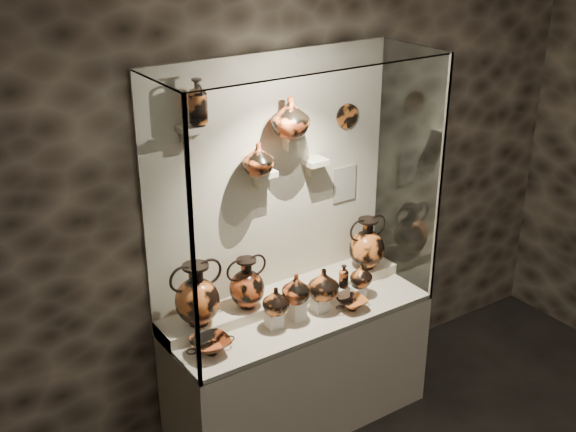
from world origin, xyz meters
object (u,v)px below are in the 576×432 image
object	(u,v)px
kylix_right	(352,303)
ovoid_vase_b	(290,117)
jug_a	(276,301)
jug_e	(361,275)
amphora_mid	(247,283)
amphora_left	(197,294)
jug_b	(296,288)
lekythos_tall	(197,100)
ovoid_vase_a	(258,159)
jug_c	(323,284)
amphora_right	(367,243)
kylix_left	(211,345)
lekythos_small	(343,275)

from	to	relation	value
kylix_right	ovoid_vase_b	world-z (taller)	ovoid_vase_b
jug_a	jug_e	bearing A→B (deg)	12.42
amphora_mid	amphora_left	bearing A→B (deg)	161.14
amphora_mid	kylix_right	distance (m)	0.68
amphora_left	kylix_right	bearing A→B (deg)	-15.09
jug_b	jug_e	distance (m)	0.52
amphora_mid	lekythos_tall	xyz separation A→B (m)	(-0.23, 0.08, 1.15)
amphora_left	ovoid_vase_a	bearing A→B (deg)	10.06
ovoid_vase_a	jug_b	bearing A→B (deg)	-62.37
jug_c	lekythos_tall	world-z (taller)	lekythos_tall
jug_e	lekythos_tall	world-z (taller)	lekythos_tall
amphora_mid	amphora_right	distance (m)	0.94
amphora_mid	amphora_right	xyz separation A→B (m)	(0.94, -0.00, 0.02)
kylix_left	ovoid_vase_b	world-z (taller)	ovoid_vase_b
jug_a	jug_b	world-z (taller)	jug_b
amphora_right	jug_b	distance (m)	0.74
jug_a	kylix_left	world-z (taller)	jug_a
lekythos_tall	kylix_right	bearing A→B (deg)	-32.41
jug_c	lekythos_small	size ratio (longest dim) A/B	1.16
jug_a	amphora_mid	bearing A→B (deg)	121.83
lekythos_tall	jug_b	bearing A→B (deg)	-39.93
jug_a	jug_c	size ratio (longest dim) A/B	0.84
lekythos_tall	amphora_left	bearing A→B (deg)	-149.66
kylix_right	ovoid_vase_b	distance (m)	1.23
jug_a	ovoid_vase_a	size ratio (longest dim) A/B	0.88
jug_b	kylix_left	distance (m)	0.62
amphora_left	amphora_right	size ratio (longest dim) A/B	1.08
amphora_left	jug_e	size ratio (longest dim) A/B	2.56
jug_e	ovoid_vase_b	distance (m)	1.14
amphora_right	jug_e	size ratio (longest dim) A/B	2.37
jug_b	kylix_right	bearing A→B (deg)	-6.03
lekythos_small	kylix_left	distance (m)	0.97
amphora_mid	amphora_right	world-z (taller)	amphora_right
jug_a	jug_c	distance (m)	0.35
jug_c	ovoid_vase_a	xyz separation A→B (m)	(-0.29, 0.26, 0.79)
kylix_left	lekythos_tall	size ratio (longest dim) A/B	0.98
amphora_left	lekythos_small	size ratio (longest dim) A/B	2.25
ovoid_vase_a	jug_a	bearing A→B (deg)	-93.29
jug_a	ovoid_vase_b	distance (m)	1.08
jug_b	ovoid_vase_b	bearing A→B (deg)	71.50
jug_c	ovoid_vase_a	world-z (taller)	ovoid_vase_a
ovoid_vase_b	jug_a	bearing A→B (deg)	-133.05
jug_c	lekythos_small	world-z (taller)	lekythos_small
jug_a	jug_c	xyz separation A→B (m)	(0.35, 0.00, 0.01)
jug_a	jug_e	world-z (taller)	jug_a
lekythos_small	ovoid_vase_b	bearing A→B (deg)	120.27
jug_b	ovoid_vase_b	size ratio (longest dim) A/B	0.77
kylix_right	kylix_left	bearing A→B (deg)	-165.85
amphora_left	jug_a	xyz separation A→B (m)	(0.41, -0.20, -0.08)
jug_a	kylix_left	xyz separation A→B (m)	(-0.45, -0.02, -0.13)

